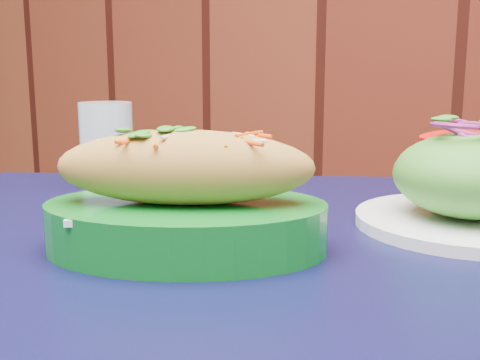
% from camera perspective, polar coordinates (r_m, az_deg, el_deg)
% --- Properties ---
extents(cafe_table, '(1.05, 1.05, 0.75)m').
position_cam_1_polar(cafe_table, '(0.57, -0.02, -15.64)').
color(cafe_table, black).
rests_on(cafe_table, ground).
extents(banh_mi_basket, '(0.30, 0.26, 0.12)m').
position_cam_1_polar(banh_mi_basket, '(0.55, -5.19, -1.93)').
color(banh_mi_basket, '#0B6A1C').
rests_on(banh_mi_basket, cafe_table).
extents(salad_plate, '(0.23, 0.23, 0.11)m').
position_cam_1_polar(salad_plate, '(0.67, 21.01, -0.35)').
color(salad_plate, white).
rests_on(salad_plate, cafe_table).
extents(water_glass, '(0.07, 0.07, 0.12)m').
position_cam_1_polar(water_glass, '(0.85, -12.52, 3.26)').
color(water_glass, silver).
rests_on(water_glass, cafe_table).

